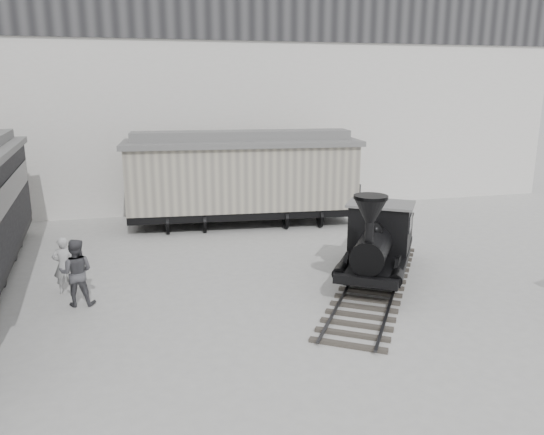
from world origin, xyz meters
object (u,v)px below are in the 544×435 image
object	(u,v)px
locomotive	(378,246)
boxcar	(242,176)
visitor_b	(76,272)
visitor_a	(64,265)

from	to	relation	value
locomotive	boxcar	bearing A→B (deg)	142.42
locomotive	visitor_b	distance (m)	8.97
visitor_b	locomotive	bearing A→B (deg)	-174.20
boxcar	visitor_b	xyz separation A→B (m)	(-6.22, -7.61, -1.20)
locomotive	boxcar	world-z (taller)	boxcar
boxcar	visitor_b	size ratio (longest dim) A/B	5.37
locomotive	visitor_a	world-z (taller)	locomotive
boxcar	visitor_b	bearing A→B (deg)	-124.34
locomotive	visitor_a	size ratio (longest dim) A/B	4.80
boxcar	locomotive	bearing A→B (deg)	-65.76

